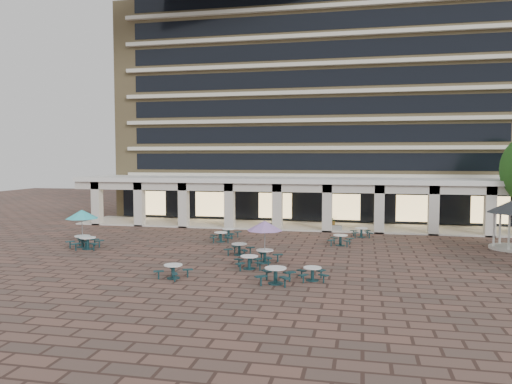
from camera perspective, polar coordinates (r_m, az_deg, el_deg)
ground at (r=30.44m, az=2.51°, el=-7.81°), size 120.00×120.00×0.00m
apartment_building at (r=55.44m, az=6.97°, el=10.57°), size 40.00×15.50×25.20m
retail_arcade at (r=44.58m, az=5.66°, el=-0.17°), size 42.00×6.60×4.40m
picnic_table_0 at (r=26.30m, az=-9.44°, el=-8.80°), size 1.91×1.91×0.72m
picnic_table_1 at (r=24.89m, az=2.25°, el=-9.36°), size 1.88×1.88×0.81m
picnic_table_2 at (r=28.08m, az=-0.78°, el=-7.90°), size 1.97×1.97×0.74m
picnic_table_4 at (r=36.51m, az=-19.28°, el=-2.57°), size 2.24×2.24×2.58m
picnic_table_5 at (r=31.96m, az=-1.92°, el=-6.44°), size 1.82×1.82×0.74m
picnic_table_6 at (r=29.40m, az=1.01°, el=-4.06°), size 2.15×2.15×2.48m
picnic_table_7 at (r=25.66m, az=6.47°, el=-9.13°), size 1.74×1.74×0.69m
picnic_table_8 at (r=35.81m, az=-18.68°, el=-5.44°), size 2.08×2.08×0.82m
picnic_table_9 at (r=36.93m, az=-4.05°, el=-5.04°), size 1.89×1.89×0.72m
picnic_table_10 at (r=35.82m, az=9.63°, el=-5.34°), size 1.86×1.86×0.76m
picnic_table_12 at (r=38.64m, az=-3.16°, el=-4.62°), size 1.85×1.85×0.74m
picnic_table_13 at (r=39.81m, az=11.95°, el=-4.45°), size 1.79×1.79×0.73m
planter_left at (r=43.32m, az=2.06°, el=-3.67°), size 1.50×0.64×1.19m
planter_right at (r=42.74m, az=8.81°, el=-3.74°), size 1.50×0.76×1.26m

